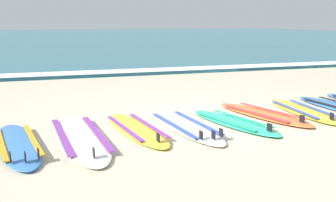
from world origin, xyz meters
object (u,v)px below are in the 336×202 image
at_px(surfboard_5, 185,126).
at_px(surfboard_8, 303,111).
at_px(surfboard_3, 79,136).
at_px(surfboard_7, 263,114).
at_px(surfboard_2, 17,144).
at_px(surfboard_6, 233,122).
at_px(surfboard_4, 136,129).

distance_m(surfboard_5, surfboard_8, 2.34).
height_order(surfboard_3, surfboard_7, same).
bearing_deg(surfboard_2, surfboard_6, 2.63).
xyz_separation_m(surfboard_2, surfboard_6, (3.14, 0.14, -0.00)).
distance_m(surfboard_3, surfboard_8, 3.90).
bearing_deg(surfboard_8, surfboard_3, -174.28).
distance_m(surfboard_5, surfboard_7, 1.55).
bearing_deg(surfboard_5, surfboard_6, -1.36).
xyz_separation_m(surfboard_4, surfboard_8, (3.05, 0.25, 0.00)).
height_order(surfboard_4, surfboard_6, same).
distance_m(surfboard_4, surfboard_7, 2.26).
relative_size(surfboard_4, surfboard_6, 1.08).
distance_m(surfboard_6, surfboard_7, 0.80).
height_order(surfboard_2, surfboard_4, same).
distance_m(surfboard_3, surfboard_4, 0.84).
relative_size(surfboard_3, surfboard_6, 1.33).
bearing_deg(surfboard_8, surfboard_4, -175.39).
relative_size(surfboard_2, surfboard_8, 1.05).
height_order(surfboard_4, surfboard_7, same).
distance_m(surfboard_2, surfboard_3, 0.80).
xyz_separation_m(surfboard_6, surfboard_8, (1.52, 0.34, -0.00)).
bearing_deg(surfboard_3, surfboard_2, -172.92).
xyz_separation_m(surfboard_2, surfboard_8, (4.67, 0.49, -0.00)).
bearing_deg(surfboard_4, surfboard_7, 6.16).
xyz_separation_m(surfboard_2, surfboard_3, (0.79, 0.10, -0.00)).
height_order(surfboard_2, surfboard_5, same).
bearing_deg(surfboard_6, surfboard_5, 178.64).
bearing_deg(surfboard_3, surfboard_4, 9.75).
relative_size(surfboard_5, surfboard_8, 1.06).
bearing_deg(surfboard_5, surfboard_8, 7.94).
bearing_deg(surfboard_5, surfboard_3, -177.62).
bearing_deg(surfboard_8, surfboard_5, -172.06).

